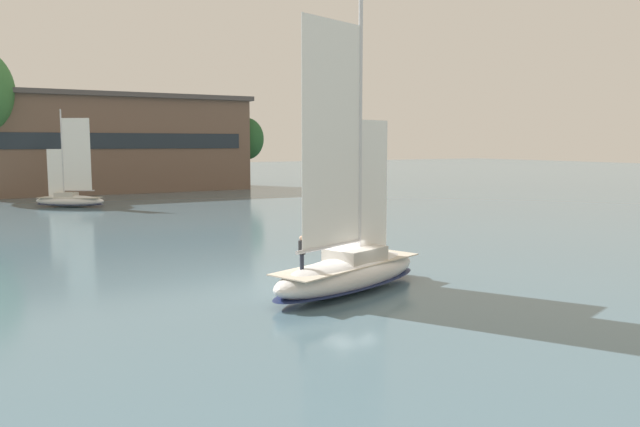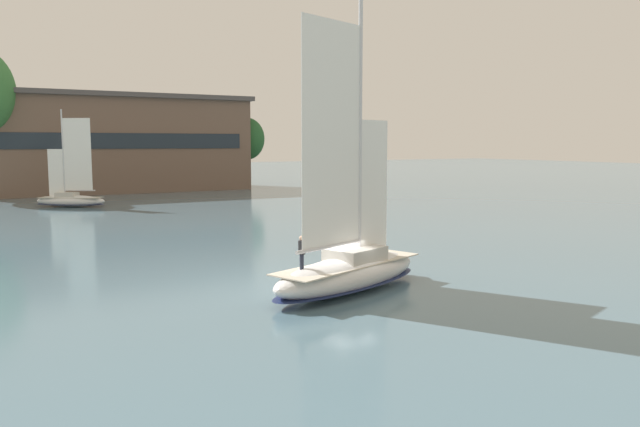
% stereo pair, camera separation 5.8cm
% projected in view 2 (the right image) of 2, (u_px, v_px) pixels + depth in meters
% --- Properties ---
extents(ground_plane, '(400.00, 400.00, 0.00)m').
position_uv_depth(ground_plane, '(349.00, 291.00, 31.90)').
color(ground_plane, slate).
extents(waterfront_building, '(40.67, 16.79, 14.92)m').
position_uv_depth(waterfront_building, '(115.00, 143.00, 97.99)').
color(waterfront_building, brown).
rests_on(waterfront_building, ground).
extents(tree_shore_right, '(5.68, 5.68, 11.69)m').
position_uv_depth(tree_shore_right, '(248.00, 139.00, 104.28)').
color(tree_shore_right, brown).
rests_on(tree_shore_right, ground).
extents(sailboat_main, '(11.06, 6.42, 14.67)m').
position_uv_depth(sailboat_main, '(349.00, 269.00, 31.78)').
color(sailboat_main, silver).
rests_on(sailboat_main, ground).
extents(sailboat_moored_near_marina, '(3.75, 8.49, 11.29)m').
position_uv_depth(sailboat_moored_near_marina, '(333.00, 191.00, 88.25)').
color(sailboat_moored_near_marina, navy).
rests_on(sailboat_moored_near_marina, ground).
extents(sailboat_moored_far_slip, '(8.21, 6.57, 11.44)m').
position_uv_depth(sailboat_moored_far_slip, '(70.00, 199.00, 73.62)').
color(sailboat_moored_far_slip, silver).
rests_on(sailboat_moored_far_slip, ground).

